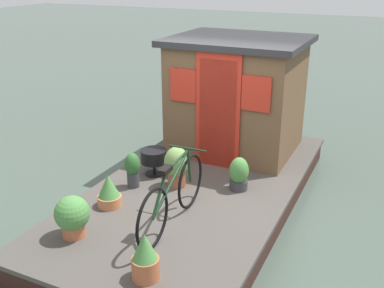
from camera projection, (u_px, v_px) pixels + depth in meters
ground_plane at (198, 206)px, 6.70m from camera, size 60.00×60.00×0.00m
houseboat_deck at (198, 195)px, 6.64m from camera, size 5.32×2.66×0.37m
houseboat_cabin at (237, 95)px, 7.52m from camera, size 1.84×2.16×1.91m
bicycle at (173, 196)px, 5.38m from camera, size 1.75×0.50×0.87m
potted_plant_geranium at (239, 174)px, 6.33m from camera, size 0.27×0.27×0.48m
potted_plant_rosemary at (72, 216)px, 5.21m from camera, size 0.41×0.41×0.51m
potted_plant_fern at (133, 169)px, 6.39m from camera, size 0.22×0.22×0.52m
potted_plant_succulent at (145, 257)px, 4.50m from camera, size 0.29×0.29×0.52m
potted_plant_basil at (177, 166)px, 6.39m from camera, size 0.36×0.36×0.60m
potted_plant_lavender at (109, 191)px, 5.90m from camera, size 0.32×0.32×0.45m
charcoal_grill at (154, 157)px, 6.78m from camera, size 0.40×0.40×0.40m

